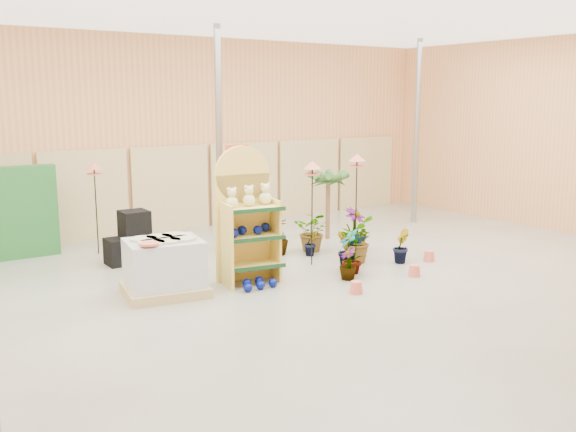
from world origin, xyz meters
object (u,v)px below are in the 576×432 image
at_px(bird_table_front, 312,169).
at_px(potted_plant_2, 355,240).
at_px(pallet_stack, 164,267).
at_px(display_shelf, 246,220).

xyz_separation_m(bird_table_front, potted_plant_2, (0.82, -0.28, -1.39)).
relative_size(pallet_stack, potted_plant_2, 1.66).
distance_m(display_shelf, potted_plant_2, 2.46).
height_order(pallet_stack, potted_plant_2, pallet_stack).
distance_m(pallet_stack, bird_table_front, 3.34).
height_order(pallet_stack, bird_table_front, bird_table_front).
relative_size(pallet_stack, bird_table_front, 0.72).
bearing_deg(bird_table_front, display_shelf, -171.64).
height_order(display_shelf, pallet_stack, display_shelf).
bearing_deg(bird_table_front, pallet_stack, -176.28).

